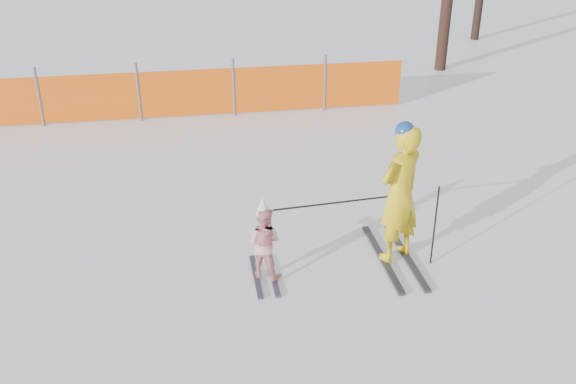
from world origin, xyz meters
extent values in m
plane|color=white|center=(0.00, 0.00, 0.00)|extent=(120.00, 120.00, 0.00)
cube|color=black|center=(1.27, 0.21, 0.02)|extent=(0.09, 1.72, 0.04)
cube|color=black|center=(1.61, 0.21, 0.02)|extent=(0.09, 1.72, 0.04)
imported|color=gold|center=(1.44, 0.21, 1.00)|extent=(0.83, 0.75, 1.91)
sphere|color=navy|center=(1.44, 0.21, 1.88)|extent=(0.25, 0.25, 0.25)
cube|color=black|center=(-0.50, 0.07, 0.01)|extent=(0.09, 0.99, 0.03)
cube|color=black|center=(-0.28, 0.07, 0.01)|extent=(0.09, 0.99, 0.03)
imported|color=pink|center=(-0.39, 0.07, 0.53)|extent=(0.61, 0.57, 0.99)
cone|color=silver|center=(-0.39, 0.07, 1.06)|extent=(0.19, 0.19, 0.24)
cylinder|color=black|center=(1.89, 0.01, 0.58)|extent=(0.02, 0.02, 1.16)
cylinder|color=black|center=(0.52, 0.14, 0.98)|extent=(1.58, 0.15, 0.02)
cylinder|color=#595960|center=(-4.20, 6.37, 0.62)|extent=(0.06, 0.06, 1.25)
cylinder|color=#595960|center=(-2.20, 6.37, 0.62)|extent=(0.06, 0.06, 1.25)
cylinder|color=#595960|center=(-0.20, 6.37, 0.62)|extent=(0.06, 0.06, 1.25)
cylinder|color=#595960|center=(1.80, 6.37, 0.62)|extent=(0.06, 0.06, 1.25)
cube|color=#EA5A0C|center=(-4.34, 6.37, 0.55)|extent=(15.72, 0.03, 1.00)
camera|label=1|loc=(-1.24, -6.93, 4.78)|focal=40.00mm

